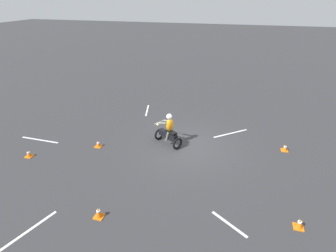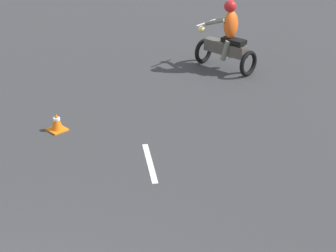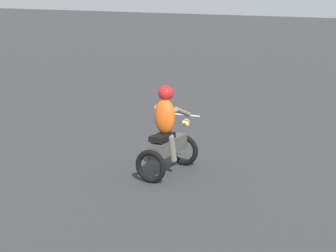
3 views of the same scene
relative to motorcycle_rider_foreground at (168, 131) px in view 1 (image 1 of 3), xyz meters
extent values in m
plane|color=#333335|center=(-0.97, -0.01, -0.73)|extent=(120.00, 120.00, 0.00)
torus|color=black|center=(0.59, -0.35, -0.43)|extent=(0.39, 0.57, 0.60)
torus|color=black|center=(-0.53, 0.31, -0.43)|extent=(0.39, 0.57, 0.60)
cube|color=black|center=(0.03, -0.02, -0.21)|extent=(1.07, 0.77, 0.28)
cube|color=black|center=(-0.16, 0.09, 0.01)|extent=(0.61, 0.51, 0.10)
cylinder|color=silver|center=(0.55, -0.32, 0.27)|extent=(0.39, 0.62, 0.04)
sphere|color=#F2E08C|center=(0.66, -0.39, 0.09)|extent=(0.22, 0.22, 0.16)
ellipsoid|color=orange|center=(-0.07, 0.04, 0.37)|extent=(0.45, 0.49, 0.64)
cylinder|color=slate|center=(0.08, -0.28, 0.42)|extent=(0.52, 0.36, 0.27)
cylinder|color=slate|center=(0.29, 0.06, 0.42)|extent=(0.52, 0.36, 0.27)
cylinder|color=slate|center=(-0.13, -0.09, -0.21)|extent=(0.27, 0.23, 0.51)
cylinder|color=slate|center=(0.02, 0.15, -0.21)|extent=(0.27, 0.23, 0.51)
sphere|color=white|center=(-0.04, 0.02, 0.79)|extent=(0.38, 0.38, 0.28)
cube|color=orange|center=(-5.38, 3.91, -0.71)|extent=(0.32, 0.32, 0.03)
cone|color=orange|center=(-5.38, 3.91, -0.54)|extent=(0.24, 0.24, 0.32)
cylinder|color=white|center=(-5.38, 3.91, -0.49)|extent=(0.13, 0.13, 0.05)
cube|color=orange|center=(0.98, 5.20, -0.71)|extent=(0.32, 0.32, 0.03)
cone|color=orange|center=(0.98, 5.20, -0.52)|extent=(0.24, 0.24, 0.36)
cylinder|color=white|center=(0.98, 5.20, -0.46)|extent=(0.13, 0.13, 0.05)
cube|color=orange|center=(5.87, 2.77, -0.71)|extent=(0.32, 0.32, 0.03)
cone|color=orange|center=(5.87, 2.77, -0.55)|extent=(0.24, 0.24, 0.28)
cylinder|color=white|center=(5.87, 2.77, -0.51)|extent=(0.13, 0.13, 0.05)
cube|color=orange|center=(3.24, 1.14, -0.71)|extent=(0.32, 0.32, 0.03)
cone|color=orange|center=(3.24, 1.14, -0.55)|extent=(0.24, 0.24, 0.29)
cylinder|color=white|center=(3.24, 1.14, -0.51)|extent=(0.13, 0.13, 0.05)
cube|color=orange|center=(-5.49, -0.89, -0.71)|extent=(0.32, 0.32, 0.03)
cone|color=orange|center=(-5.49, -0.89, -0.55)|extent=(0.24, 0.24, 0.29)
cylinder|color=white|center=(-5.49, -0.89, -0.51)|extent=(0.13, 0.13, 0.05)
cube|color=silver|center=(6.46, 1.35, -0.72)|extent=(2.15, 0.13, 0.01)
cube|color=silver|center=(2.88, 6.42, -0.72)|extent=(0.80, 2.10, 0.01)
cube|color=silver|center=(-3.24, 4.36, -0.72)|extent=(1.22, 0.86, 0.01)
cube|color=silver|center=(-2.91, -1.97, -0.72)|extent=(1.71, 1.44, 0.01)
cube|color=silver|center=(2.44, -3.73, -0.72)|extent=(0.52, 1.72, 0.01)
camera|label=1|loc=(-2.96, 10.81, 5.94)|focal=28.00mm
camera|label=2|loc=(4.22, -2.05, 4.69)|focal=70.00mm
camera|label=3|loc=(4.19, 15.11, 2.71)|focal=70.00mm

